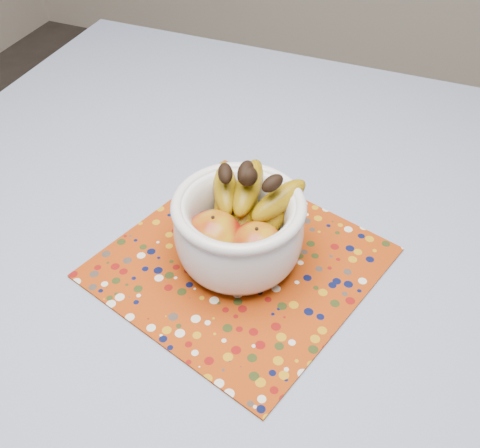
# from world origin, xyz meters

# --- Properties ---
(table) EXTENTS (1.20, 1.20, 0.75)m
(table) POSITION_xyz_m (0.00, 0.00, 0.67)
(table) COLOR olive
(table) RESTS_ON ground
(tablecloth) EXTENTS (1.32, 1.32, 0.01)m
(tablecloth) POSITION_xyz_m (0.00, 0.00, 0.76)
(tablecloth) COLOR slate
(tablecloth) RESTS_ON table
(placemat) EXTENTS (0.45, 0.45, 0.00)m
(placemat) POSITION_xyz_m (0.01, -0.02, 0.76)
(placemat) COLOR #8E2E07
(placemat) RESTS_ON tablecloth
(fruit_bowl) EXTENTS (0.21, 0.20, 0.16)m
(fruit_bowl) POSITION_xyz_m (0.01, -0.01, 0.83)
(fruit_bowl) COLOR silver
(fruit_bowl) RESTS_ON placemat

